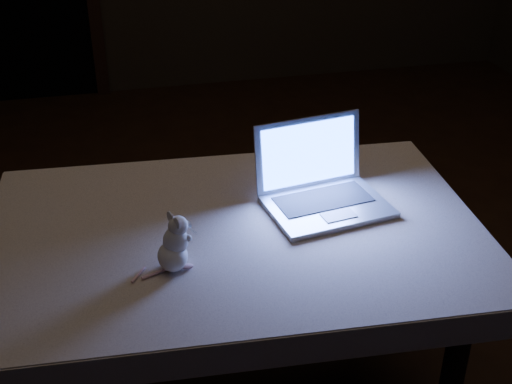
{
  "coord_description": "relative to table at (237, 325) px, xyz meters",
  "views": [
    {
      "loc": [
        -0.61,
        -1.96,
        1.69
      ],
      "look_at": [
        -0.23,
        -0.36,
        0.75
      ],
      "focal_mm": 48.0,
      "sensor_mm": 36.0,
      "label": 1
    }
  ],
  "objects": [
    {
      "name": "tablecloth",
      "position": [
        -0.06,
        -0.05,
        0.3
      ],
      "size": [
        1.43,
        1.03,
        0.08
      ],
      "primitive_type": null,
      "rotation": [
        0.0,
        0.0,
        -0.1
      ],
      "color": "beige",
      "rests_on": "table"
    },
    {
      "name": "floor",
      "position": [
        0.3,
        0.42,
        -0.34
      ],
      "size": [
        5.0,
        5.0,
        0.0
      ],
      "primitive_type": "plane",
      "color": "black",
      "rests_on": "ground"
    },
    {
      "name": "table",
      "position": [
        0.0,
        0.0,
        0.0
      ],
      "size": [
        1.31,
        0.89,
        0.67
      ],
      "primitive_type": null,
      "rotation": [
        0.0,
        0.0,
        -0.06
      ],
      "color": "black",
      "rests_on": "floor"
    },
    {
      "name": "plush_mouse",
      "position": [
        -0.19,
        -0.15,
        0.42
      ],
      "size": [
        0.14,
        0.14,
        0.15
      ],
      "primitive_type": null,
      "rotation": [
        0.0,
        0.0,
        -0.3
      ],
      "color": "white",
      "rests_on": "tablecloth"
    },
    {
      "name": "laptop",
      "position": [
        0.28,
        0.04,
        0.46
      ],
      "size": [
        0.37,
        0.34,
        0.23
      ],
      "primitive_type": null,
      "rotation": [
        0.0,
        0.0,
        0.15
      ],
      "color": "#B4B4B9",
      "rests_on": "tablecloth"
    }
  ]
}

